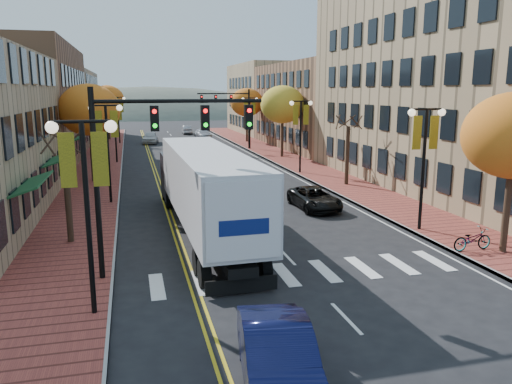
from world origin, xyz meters
TOP-DOWN VIEW (x-y plane):
  - ground at (0.00, 0.00)m, footprint 200.00×200.00m
  - sidewalk_left at (-9.00, 32.50)m, footprint 4.00×85.00m
  - sidewalk_right at (9.00, 32.50)m, footprint 4.00×85.00m
  - building_left_mid at (-17.00, 36.00)m, footprint 12.00×24.00m
  - building_left_far at (-17.00, 61.00)m, footprint 12.00×26.00m
  - building_right_near at (18.50, 16.00)m, footprint 15.00×28.00m
  - building_right_mid at (18.50, 42.00)m, footprint 15.00×24.00m
  - building_right_far at (18.50, 64.00)m, footprint 15.00×20.00m
  - tree_left_a at (-9.00, 8.00)m, footprint 0.28×0.28m
  - tree_left_b at (-9.00, 24.00)m, footprint 4.48×4.48m
  - tree_left_c at (-9.00, 40.00)m, footprint 4.16×4.16m
  - tree_left_d at (-9.00, 58.00)m, footprint 4.61×4.61m
  - tree_right_b at (9.00, 18.00)m, footprint 0.28×0.28m
  - tree_right_c at (9.00, 34.00)m, footprint 4.48×4.48m
  - tree_right_d at (9.00, 50.00)m, footprint 4.35×4.35m
  - lamp_left_a at (-7.50, 0.00)m, footprint 1.96×0.36m
  - lamp_left_b at (-7.50, 16.00)m, footprint 1.96×0.36m
  - lamp_left_c at (-7.50, 34.00)m, footprint 1.96×0.36m
  - lamp_left_d at (-7.50, 52.00)m, footprint 1.96×0.36m
  - lamp_right_a at (7.50, 6.00)m, footprint 1.96×0.36m
  - lamp_right_b at (7.50, 24.00)m, footprint 1.96×0.36m
  - lamp_right_c at (7.50, 42.00)m, footprint 1.96×0.36m
  - traffic_mast_near at (-5.48, 3.00)m, footprint 6.10×0.35m
  - traffic_mast_far at (5.48, 42.00)m, footprint 6.10×0.34m
  - semi_truck at (-2.90, 8.34)m, footprint 3.03×16.87m
  - navy_sedan at (-3.08, -5.02)m, footprint 2.26×4.85m
  - black_suv at (4.19, 11.84)m, footprint 2.21×4.63m
  - car_far_white at (-3.60, 51.84)m, footprint 2.47×4.85m
  - car_far_silver at (4.08, 57.08)m, footprint 2.35×4.74m
  - car_far_oncoming at (2.68, 65.27)m, footprint 1.44×4.04m
  - bicycle at (7.80, 2.44)m, footprint 1.89×0.75m

SIDE VIEW (x-z plane):
  - ground at x=0.00m, z-range 0.00..0.00m
  - sidewalk_left at x=-9.00m, z-range 0.00..0.15m
  - sidewalk_right at x=9.00m, z-range 0.00..0.15m
  - black_suv at x=4.19m, z-range 0.00..1.27m
  - bicycle at x=7.80m, z-range 0.15..1.12m
  - car_far_silver at x=4.08m, z-range 0.00..1.32m
  - car_far_oncoming at x=2.68m, z-range 0.00..1.33m
  - navy_sedan at x=-3.08m, z-range 0.00..1.54m
  - car_far_white at x=-3.60m, z-range 0.00..1.58m
  - tree_left_a at x=-9.00m, z-range 0.15..4.35m
  - tree_right_b at x=9.00m, z-range 0.15..4.35m
  - semi_truck at x=-2.90m, z-range 0.36..4.56m
  - lamp_left_a at x=-7.50m, z-range 1.27..7.32m
  - lamp_left_b at x=-7.50m, z-range 1.27..7.32m
  - lamp_left_c at x=-7.50m, z-range 1.27..7.32m
  - lamp_left_d at x=-7.50m, z-range 1.27..7.32m
  - lamp_right_a at x=7.50m, z-range 1.27..7.32m
  - lamp_right_b at x=7.50m, z-range 1.27..7.32m
  - lamp_right_c at x=7.50m, z-range 1.27..7.32m
  - building_left_far at x=-17.00m, z-range 0.00..9.50m
  - traffic_mast_near at x=-5.48m, z-range 1.42..8.42m
  - traffic_mast_far at x=5.48m, z-range 1.42..8.42m
  - building_right_mid at x=18.50m, z-range 0.00..10.00m
  - tree_left_c at x=-9.00m, z-range 1.71..8.40m
  - tree_right_d at x=9.00m, z-range 1.79..8.79m
  - tree_left_b at x=-9.00m, z-range 1.84..9.05m
  - tree_right_c at x=9.00m, z-range 1.84..9.05m
  - building_left_mid at x=-17.00m, z-range 0.00..11.00m
  - building_right_far at x=18.50m, z-range 0.00..11.00m
  - tree_left_d at x=-9.00m, z-range 1.89..9.31m
  - building_right_near at x=18.50m, z-range 0.00..15.00m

